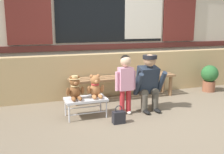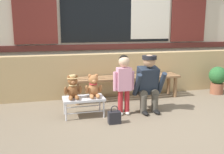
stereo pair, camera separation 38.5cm
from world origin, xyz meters
TOP-DOWN VIEW (x-y plane):
  - ground_plane at (0.00, 0.00)m, footprint 60.00×60.00m
  - brick_low_wall at (0.00, 1.43)m, footprint 7.39×0.25m
  - shop_facade at (0.00, 1.94)m, footprint 7.54×0.26m
  - wooden_bench_long at (-0.04, 1.06)m, footprint 2.10×0.40m
  - small_display_bench at (-0.99, 0.31)m, footprint 0.64×0.36m
  - teddy_bear_with_hat at (-1.15, 0.31)m, footprint 0.28×0.27m
  - teddy_bear_plain at (-0.83, 0.31)m, footprint 0.28×0.26m
  - child_standing at (-0.36, 0.22)m, footprint 0.35×0.18m
  - adult_crouching at (0.07, 0.27)m, footprint 0.50×0.49m
  - handbag_on_ground at (-0.61, -0.12)m, footprint 0.18×0.11m
  - potted_plant at (1.90, 0.93)m, footprint 0.36×0.36m

SIDE VIEW (x-z plane):
  - ground_plane at x=0.00m, z-range 0.00..0.00m
  - handbag_on_ground at x=-0.61m, z-range -0.04..0.23m
  - small_display_bench at x=-0.99m, z-range 0.12..0.42m
  - potted_plant at x=1.90m, z-range 0.04..0.61m
  - wooden_bench_long at x=-0.04m, z-range 0.15..0.59m
  - brick_low_wall at x=0.00m, z-range 0.00..0.85m
  - teddy_bear_plain at x=-0.83m, z-range 0.28..0.65m
  - teddy_bear_with_hat at x=-1.15m, z-range 0.29..0.65m
  - adult_crouching at x=0.07m, z-range 0.01..0.96m
  - child_standing at x=-0.36m, z-range 0.11..1.07m
  - shop_facade at x=0.00m, z-range 0.00..3.70m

